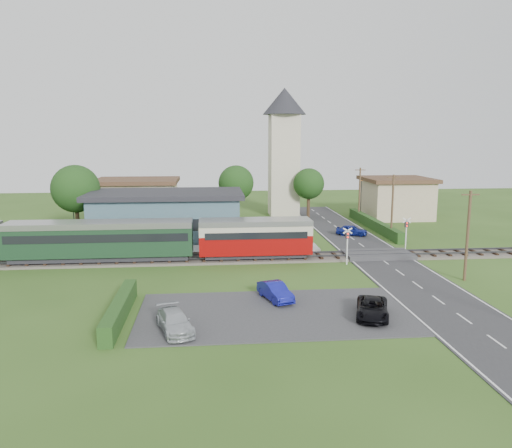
{
  "coord_description": "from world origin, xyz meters",
  "views": [
    {
      "loc": [
        -5.37,
        -41.75,
        11.04
      ],
      "look_at": [
        -1.15,
        4.0,
        2.94
      ],
      "focal_mm": 35.0,
      "sensor_mm": 36.0,
      "label": 1
    }
  ],
  "objects": [
    {
      "name": "tree_b",
      "position": [
        -2.0,
        23.0,
        5.02
      ],
      "size": [
        4.6,
        4.6,
        7.34
      ],
      "color": "#332316",
      "rests_on": "ground"
    },
    {
      "name": "utility_pole_c",
      "position": [
        14.2,
        10.0,
        3.63
      ],
      "size": [
        1.4,
        0.22,
        7.0
      ],
      "color": "#473321",
      "rests_on": "ground"
    },
    {
      "name": "platform",
      "position": [
        -10.0,
        5.2,
        0.23
      ],
      "size": [
        30.0,
        3.0,
        0.45
      ],
      "primitive_type": "cube",
      "color": "gray",
      "rests_on": "ground"
    },
    {
      "name": "streetlamp_east",
      "position": [
        16.0,
        27.0,
        3.04
      ],
      "size": [
        0.3,
        0.3,
        5.15
      ],
      "color": "#3F3F47",
      "rests_on": "ground"
    },
    {
      "name": "crossing_signal_far",
      "position": [
        13.6,
        4.39,
        2.14
      ],
      "size": [
        0.84,
        0.28,
        3.28
      ],
      "color": "silver",
      "rests_on": "ground"
    },
    {
      "name": "crossing_deck",
      "position": [
        10.0,
        2.0,
        0.23
      ],
      "size": [
        6.2,
        3.4,
        0.45
      ],
      "primitive_type": "cube",
      "color": "#333335",
      "rests_on": "ground"
    },
    {
      "name": "pedestrian_far",
      "position": [
        -15.14,
        4.42,
        1.39
      ],
      "size": [
        0.89,
        1.04,
        1.89
      ],
      "primitive_type": "imported",
      "rotation": [
        0.0,
        0.0,
        1.37
      ],
      "color": "gray",
      "rests_on": "platform"
    },
    {
      "name": "ground",
      "position": [
        0.0,
        0.0,
        0.0
      ],
      "size": [
        120.0,
        120.0,
        0.0
      ],
      "primitive_type": "plane",
      "color": "#2D4C19"
    },
    {
      "name": "pedestrian_near",
      "position": [
        -3.47,
        4.4,
        1.26
      ],
      "size": [
        0.62,
        0.43,
        1.61
      ],
      "primitive_type": "imported",
      "rotation": [
        0.0,
        0.0,
        3.22
      ],
      "color": "gray",
      "rests_on": "platform"
    },
    {
      "name": "road",
      "position": [
        10.0,
        0.0,
        0.03
      ],
      "size": [
        6.0,
        70.0,
        0.05
      ],
      "primitive_type": "cube",
      "color": "#28282B",
      "rests_on": "ground"
    },
    {
      "name": "station_building",
      "position": [
        -10.0,
        10.99,
        2.69
      ],
      "size": [
        16.0,
        9.0,
        5.3
      ],
      "color": "#486670",
      "rests_on": "ground"
    },
    {
      "name": "train",
      "position": [
        -18.19,
        2.0,
        2.18
      ],
      "size": [
        43.2,
        2.9,
        3.4
      ],
      "color": "#232328",
      "rests_on": "ground"
    },
    {
      "name": "house_west",
      "position": [
        -15.0,
        25.0,
        2.79
      ],
      "size": [
        10.8,
        8.8,
        5.5
      ],
      "color": "tan",
      "rests_on": "ground"
    },
    {
      "name": "equipment_hut",
      "position": [
        -18.0,
        5.2,
        1.75
      ],
      "size": [
        2.3,
        2.3,
        2.55
      ],
      "color": "beige",
      "rests_on": "platform"
    },
    {
      "name": "house_east",
      "position": [
        20.0,
        24.0,
        2.8
      ],
      "size": [
        8.8,
        8.8,
        5.5
      ],
      "color": "tan",
      "rests_on": "ground"
    },
    {
      "name": "hedge_station",
      "position": [
        -10.0,
        15.5,
        0.65
      ],
      "size": [
        22.0,
        0.8,
        1.3
      ],
      "primitive_type": "cube",
      "color": "#193814",
      "rests_on": "ground"
    },
    {
      "name": "streetlamp_west",
      "position": [
        -22.0,
        20.0,
        3.04
      ],
      "size": [
        0.3,
        0.3,
        5.15
      ],
      "color": "#3F3F47",
      "rests_on": "ground"
    },
    {
      "name": "railway_track",
      "position": [
        0.0,
        2.0,
        0.11
      ],
      "size": [
        76.0,
        3.2,
        0.49
      ],
      "color": "#4C443D",
      "rests_on": "ground"
    },
    {
      "name": "hedge_roadside",
      "position": [
        14.2,
        16.0,
        0.6
      ],
      "size": [
        0.8,
        18.0,
        1.2
      ],
      "primitive_type": "cube",
      "color": "#193814",
      "rests_on": "ground"
    },
    {
      "name": "utility_pole_d",
      "position": [
        14.2,
        22.0,
        3.63
      ],
      "size": [
        1.4,
        0.22,
        7.0
      ],
      "color": "#473321",
      "rests_on": "ground"
    },
    {
      "name": "tree_c",
      "position": [
        8.0,
        25.0,
        4.65
      ],
      "size": [
        4.2,
        4.2,
        6.78
      ],
      "color": "#332316",
      "rests_on": "ground"
    },
    {
      "name": "car_park_dark",
      "position": [
        4.42,
        -13.32,
        0.64
      ],
      "size": [
        3.01,
        4.43,
        1.13
      ],
      "primitive_type": "imported",
      "rotation": [
        0.0,
        0.0,
        -0.31
      ],
      "color": "black",
      "rests_on": "car_park"
    },
    {
      "name": "tree_a",
      "position": [
        -20.0,
        14.0,
        5.38
      ],
      "size": [
        5.2,
        5.2,
        8.0
      ],
      "color": "#332316",
      "rests_on": "ground"
    },
    {
      "name": "church_tower",
      "position": [
        5.0,
        28.0,
        10.23
      ],
      "size": [
        6.0,
        6.0,
        17.6
      ],
      "color": "beige",
      "rests_on": "ground"
    },
    {
      "name": "car_park",
      "position": [
        -1.5,
        -12.0,
        0.04
      ],
      "size": [
        17.0,
        9.0,
        0.08
      ],
      "primitive_type": "cube",
      "color": "#333335",
      "rests_on": "ground"
    },
    {
      "name": "car_park_blue",
      "position": [
        -1.08,
        -9.5,
        0.67
      ],
      "size": [
        2.31,
        3.81,
        1.19
      ],
      "primitive_type": "imported",
      "rotation": [
        0.0,
        0.0,
        0.31
      ],
      "color": "navy",
      "rests_on": "car_park"
    },
    {
      "name": "utility_pole_b",
      "position": [
        14.2,
        -6.0,
        3.63
      ],
      "size": [
        1.4,
        0.22,
        7.0
      ],
      "color": "#473321",
      "rests_on": "ground"
    },
    {
      "name": "car_park_silver",
      "position": [
        -7.5,
        -14.5,
        0.66
      ],
      "size": [
        2.7,
        4.27,
        1.15
      ],
      "primitive_type": "imported",
      "rotation": [
        0.0,
        0.0,
        0.3
      ],
      "color": "#ADB2B7",
      "rests_on": "car_park"
    },
    {
      "name": "car_on_road",
      "position": [
        10.4,
        12.03,
        0.64
      ],
      "size": [
        3.73,
        2.62,
        1.18
      ],
      "primitive_type": "imported",
      "rotation": [
        0.0,
        0.0,
        1.17
      ],
      "color": "navy",
      "rests_on": "road"
    },
    {
      "name": "hedge_carpark",
      "position": [
        -11.0,
        -12.0,
        0.6
      ],
      "size": [
        0.8,
        9.0,
        1.2
      ],
      "primitive_type": "cube",
      "color": "#193814",
      "rests_on": "ground"
    },
    {
      "name": "crossing_signal_near",
      "position": [
        6.4,
        -0.41,
        2.14
      ],
      "size": [
        0.84,
        0.28,
        3.28
      ],
      "color": "silver",
      "rests_on": "ground"
    }
  ]
}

